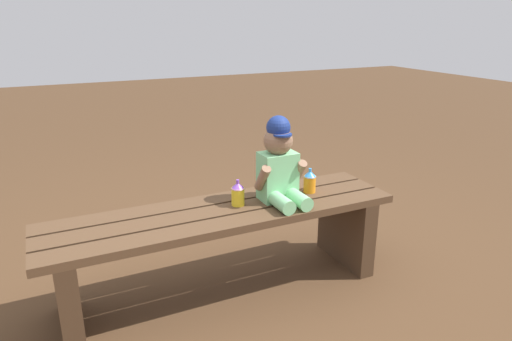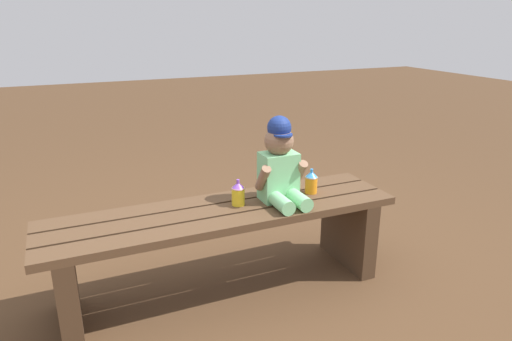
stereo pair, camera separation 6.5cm
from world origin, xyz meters
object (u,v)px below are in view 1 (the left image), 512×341
(child_figure, at_px, (280,165))
(sippy_cup_left, at_px, (238,193))
(park_bench, at_px, (224,236))
(sippy_cup_right, at_px, (310,181))

(child_figure, relative_size, sippy_cup_left, 3.26)
(park_bench, bearing_deg, sippy_cup_right, 1.97)
(sippy_cup_left, height_order, sippy_cup_right, same)
(sippy_cup_right, bearing_deg, park_bench, -178.03)
(park_bench, relative_size, sippy_cup_right, 13.08)
(sippy_cup_left, bearing_deg, child_figure, -7.80)
(sippy_cup_left, xyz_separation_m, sippy_cup_right, (0.39, 0.00, 0.00))
(child_figure, relative_size, sippy_cup_right, 3.26)
(park_bench, distance_m, sippy_cup_right, 0.50)
(sippy_cup_left, distance_m, sippy_cup_right, 0.39)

